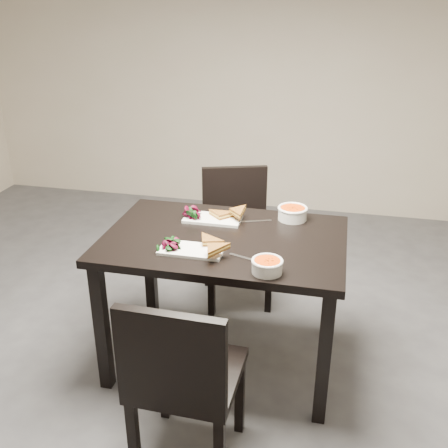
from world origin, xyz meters
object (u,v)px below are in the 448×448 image
object	(u,v)px
chair_near	(182,376)
chair_far	(236,226)
plate_far	(213,219)
soup_bowl_far	(293,212)
plate_near	(192,250)
soup_bowl_near	(267,265)
table	(224,254)

from	to	relation	value
chair_near	chair_far	size ratio (longest dim) A/B	1.00
plate_far	soup_bowl_far	distance (m)	0.43
chair_near	plate_near	bearing A→B (deg)	102.76
chair_near	soup_bowl_near	distance (m)	0.59
soup_bowl_near	soup_bowl_far	xyz separation A→B (m)	(0.05, 0.61, 0.00)
chair_near	plate_far	size ratio (longest dim) A/B	2.80
soup_bowl_far	soup_bowl_near	bearing A→B (deg)	-94.32
chair_far	plate_near	distance (m)	0.95
table	soup_bowl_near	size ratio (longest dim) A/B	8.60
plate_near	soup_bowl_far	bearing A→B (deg)	49.20
table	soup_bowl_far	distance (m)	0.45
plate_far	chair_near	bearing A→B (deg)	-83.67
soup_bowl_near	plate_far	world-z (taller)	soup_bowl_near
chair_far	soup_bowl_near	xyz separation A→B (m)	(0.35, -1.02, 0.30)
chair_far	plate_far	size ratio (longest dim) A/B	2.80
soup_bowl_near	plate_far	bearing A→B (deg)	126.43
table	soup_bowl_near	bearing A→B (deg)	-49.73
chair_far	soup_bowl_near	size ratio (longest dim) A/B	6.09
chair_near	soup_bowl_far	xyz separation A→B (m)	(0.31, 1.04, 0.31)
chair_near	plate_near	world-z (taller)	chair_near
chair_near	chair_far	distance (m)	1.46
plate_far	plate_near	bearing A→B (deg)	-91.23
soup_bowl_far	plate_far	bearing A→B (deg)	-165.32
soup_bowl_near	plate_far	size ratio (longest dim) A/B	0.46
plate_near	soup_bowl_near	world-z (taller)	soup_bowl_near
chair_far	soup_bowl_near	world-z (taller)	chair_far
chair_near	table	bearing A→B (deg)	91.15
table	soup_bowl_far	world-z (taller)	soup_bowl_far
table	plate_near	xyz separation A→B (m)	(-0.11, -0.19, 0.11)
plate_near	plate_far	distance (m)	0.38
plate_far	table	bearing A→B (deg)	-60.86
soup_bowl_near	soup_bowl_far	size ratio (longest dim) A/B	0.87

